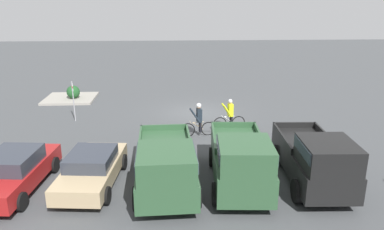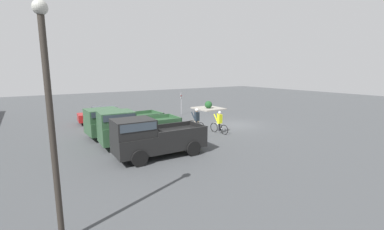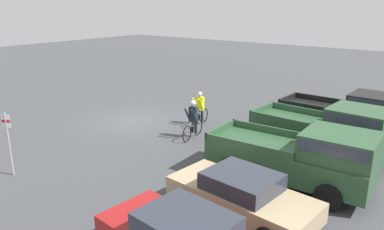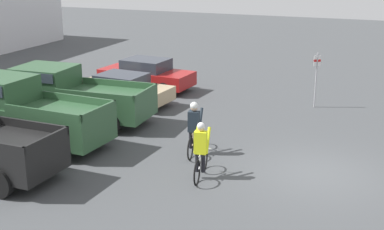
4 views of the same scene
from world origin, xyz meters
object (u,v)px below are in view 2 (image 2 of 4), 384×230
object	(u,v)px
cyclist_0	(197,119)
fire_lane_sign	(181,101)
pickup_truck_1	(134,127)
sedan_1	(105,114)
lamppost	(50,109)
pickup_truck_0	(152,137)
shrub	(208,105)
pickup_truck_2	(119,121)
sedan_0	(116,120)
cyclist_1	(219,122)

from	to	relation	value
cyclist_0	fire_lane_sign	size ratio (longest dim) A/B	0.78
pickup_truck_1	fire_lane_sign	world-z (taller)	fire_lane_sign
sedan_1	lamppost	size ratio (longest dim) A/B	0.73
pickup_truck_1	sedan_1	distance (m)	8.39
pickup_truck_1	sedan_1	world-z (taller)	pickup_truck_1
lamppost	fire_lane_sign	bearing A→B (deg)	-40.07
sedan_1	pickup_truck_1	bearing A→B (deg)	177.60
sedan_1	pickup_truck_0	bearing A→B (deg)	178.14
pickup_truck_0	lamppost	bearing A→B (deg)	135.01
pickup_truck_0	fire_lane_sign	bearing A→B (deg)	-37.50
sedan_1	shrub	distance (m)	12.69
pickup_truck_2	sedan_1	world-z (taller)	pickup_truck_2
sedan_0	pickup_truck_0	bearing A→B (deg)	176.07
sedan_0	sedan_1	distance (m)	2.81
pickup_truck_2	cyclist_0	size ratio (longest dim) A/B	3.01
sedan_1	sedan_0	bearing A→B (deg)	-175.66
pickup_truck_0	pickup_truck_1	bearing A→B (deg)	-0.27
pickup_truck_2	fire_lane_sign	world-z (taller)	fire_lane_sign
sedan_0	shrub	size ratio (longest dim) A/B	5.01
cyclist_0	lamppost	world-z (taller)	lamppost
pickup_truck_0	pickup_truck_1	size ratio (longest dim) A/B	0.99
pickup_truck_1	lamppost	size ratio (longest dim) A/B	0.81
shrub	fire_lane_sign	bearing A→B (deg)	104.93
cyclist_1	lamppost	world-z (taller)	lamppost
pickup_truck_2	pickup_truck_1	bearing A→B (deg)	-178.27
pickup_truck_0	sedan_1	size ratio (longest dim) A/B	1.10
sedan_1	fire_lane_sign	size ratio (longest dim) A/B	1.99
sedan_0	fire_lane_sign	world-z (taller)	fire_lane_sign
sedan_0	cyclist_0	distance (m)	6.71
pickup_truck_0	fire_lane_sign	distance (m)	13.85
sedan_0	cyclist_0	xyz separation A→B (m)	(-4.39, -5.07, 0.21)
pickup_truck_2	cyclist_0	bearing A→B (deg)	-105.37
cyclist_1	shrub	bearing A→B (deg)	-32.99
fire_lane_sign	lamppost	xyz separation A→B (m)	(-16.11, 13.55, 2.36)
lamppost	pickup_truck_0	bearing A→B (deg)	-44.99
pickup_truck_0	fire_lane_sign	world-z (taller)	fire_lane_sign
lamppost	shrub	size ratio (longest dim) A/B	7.15
pickup_truck_1	shrub	bearing A→B (deg)	-54.13
cyclist_1	fire_lane_sign	size ratio (longest dim) A/B	0.76
pickup_truck_0	sedan_1	distance (m)	11.20
cyclist_1	cyclist_0	bearing A→B (deg)	27.15
cyclist_0	fire_lane_sign	world-z (taller)	fire_lane_sign
pickup_truck_0	pickup_truck_1	xyz separation A→B (m)	(2.81, -0.01, 0.01)
pickup_truck_2	sedan_0	bearing A→B (deg)	-12.92
pickup_truck_2	shrub	size ratio (longest dim) A/B	6.11
pickup_truck_0	shrub	distance (m)	17.85
cyclist_1	lamppost	size ratio (longest dim) A/B	0.28
sedan_1	shrub	bearing A→B (deg)	-85.38
shrub	pickup_truck_2	bearing A→B (deg)	116.92
pickup_truck_1	cyclist_1	xyz separation A→B (m)	(-0.56, -6.53, -0.32)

